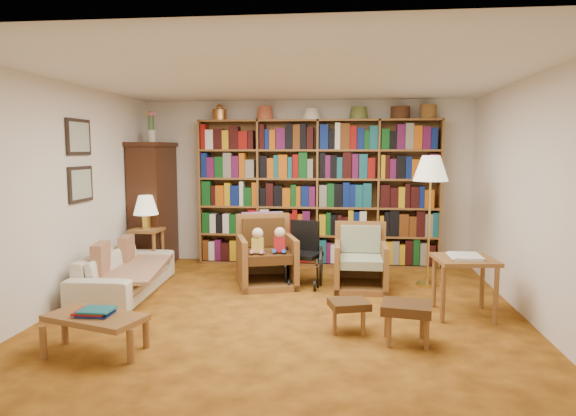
# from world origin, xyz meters

# --- Properties ---
(floor) EXTENTS (5.00, 5.00, 0.00)m
(floor) POSITION_xyz_m (0.00, 0.00, 0.00)
(floor) COLOR #B06A1B
(floor) RESTS_ON ground
(ceiling) EXTENTS (5.00, 5.00, 0.00)m
(ceiling) POSITION_xyz_m (0.00, 0.00, 2.50)
(ceiling) COLOR silver
(ceiling) RESTS_ON wall_back
(wall_back) EXTENTS (5.00, 0.00, 5.00)m
(wall_back) POSITION_xyz_m (0.00, 2.50, 1.25)
(wall_back) COLOR silver
(wall_back) RESTS_ON floor
(wall_front) EXTENTS (5.00, 0.00, 5.00)m
(wall_front) POSITION_xyz_m (0.00, -2.50, 1.25)
(wall_front) COLOR silver
(wall_front) RESTS_ON floor
(wall_left) EXTENTS (0.00, 5.00, 5.00)m
(wall_left) POSITION_xyz_m (-2.50, 0.00, 1.25)
(wall_left) COLOR silver
(wall_left) RESTS_ON floor
(wall_right) EXTENTS (0.00, 5.00, 5.00)m
(wall_right) POSITION_xyz_m (2.50, 0.00, 1.25)
(wall_right) COLOR silver
(wall_right) RESTS_ON floor
(bookshelf) EXTENTS (3.60, 0.30, 2.42)m
(bookshelf) POSITION_xyz_m (0.20, 2.33, 1.17)
(bookshelf) COLOR brown
(bookshelf) RESTS_ON floor
(curio_cabinet) EXTENTS (0.50, 0.95, 2.40)m
(curio_cabinet) POSITION_xyz_m (-2.25, 2.00, 0.95)
(curio_cabinet) COLOR #3C1F10
(curio_cabinet) RESTS_ON floor
(framed_pictures) EXTENTS (0.03, 0.52, 0.97)m
(framed_pictures) POSITION_xyz_m (-2.48, 0.30, 1.62)
(framed_pictures) COLOR black
(framed_pictures) RESTS_ON wall_left
(sofa) EXTENTS (1.85, 0.80, 0.53)m
(sofa) POSITION_xyz_m (-2.05, 0.47, 0.27)
(sofa) COLOR beige
(sofa) RESTS_ON floor
(sofa_throw) EXTENTS (1.01, 1.58, 0.04)m
(sofa_throw) POSITION_xyz_m (-2.00, 0.47, 0.30)
(sofa_throw) COLOR #C6BA90
(sofa_throw) RESTS_ON sofa
(cushion_left) EXTENTS (0.15, 0.37, 0.36)m
(cushion_left) POSITION_xyz_m (-2.18, 0.82, 0.45)
(cushion_left) COLOR maroon
(cushion_left) RESTS_ON sofa
(cushion_right) EXTENTS (0.19, 0.41, 0.39)m
(cushion_right) POSITION_xyz_m (-2.18, 0.12, 0.45)
(cushion_right) COLOR maroon
(cushion_right) RESTS_ON sofa
(side_table_lamp) EXTENTS (0.43, 0.43, 0.65)m
(side_table_lamp) POSITION_xyz_m (-2.15, 1.44, 0.47)
(side_table_lamp) COLOR brown
(side_table_lamp) RESTS_ON floor
(table_lamp) EXTENTS (0.35, 0.35, 0.47)m
(table_lamp) POSITION_xyz_m (-2.15, 1.44, 0.97)
(table_lamp) COLOR gold
(table_lamp) RESTS_ON side_table_lamp
(armchair_leather) EXTENTS (0.94, 0.95, 0.92)m
(armchair_leather) POSITION_xyz_m (-0.38, 1.11, 0.38)
(armchair_leather) COLOR brown
(armchair_leather) RESTS_ON floor
(armchair_sage) EXTENTS (0.66, 0.69, 0.82)m
(armchair_sage) POSITION_xyz_m (0.82, 1.06, 0.31)
(armchair_sage) COLOR brown
(armchair_sage) RESTS_ON floor
(wheelchair) EXTENTS (0.51, 0.66, 0.82)m
(wheelchair) POSITION_xyz_m (0.09, 1.16, 0.38)
(wheelchair) COLOR black
(wheelchair) RESTS_ON floor
(floor_lamp) EXTENTS (0.45, 0.45, 1.68)m
(floor_lamp) POSITION_xyz_m (1.69, 1.26, 1.45)
(floor_lamp) COLOR gold
(floor_lamp) RESTS_ON floor
(side_table_papers) EXTENTS (0.65, 0.65, 0.66)m
(side_table_papers) POSITION_xyz_m (1.87, 0.05, 0.53)
(side_table_papers) COLOR brown
(side_table_papers) RESTS_ON floor
(footstool_a) EXTENTS (0.44, 0.40, 0.31)m
(footstool_a) POSITION_xyz_m (0.66, -0.57, 0.25)
(footstool_a) COLOR #432812
(footstool_a) RESTS_ON floor
(footstool_b) EXTENTS (0.49, 0.44, 0.37)m
(footstool_b) POSITION_xyz_m (1.18, -0.80, 0.30)
(footstool_b) COLOR #432812
(footstool_b) RESTS_ON floor
(coffee_table) EXTENTS (0.94, 0.66, 0.40)m
(coffee_table) POSITION_xyz_m (-1.52, -1.34, 0.30)
(coffee_table) COLOR brown
(coffee_table) RESTS_ON floor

